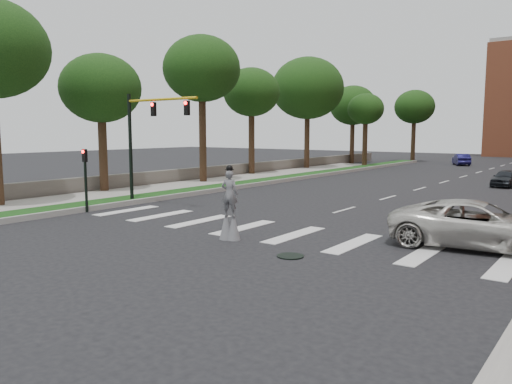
# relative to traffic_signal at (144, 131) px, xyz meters

# --- Properties ---
(ground_plane) EXTENTS (160.00, 160.00, 0.00)m
(ground_plane) POSITION_rel_traffic_signal_xyz_m (9.78, -3.00, -4.15)
(ground_plane) COLOR black
(ground_plane) RESTS_ON ground
(grass_median) EXTENTS (2.00, 60.00, 0.25)m
(grass_median) POSITION_rel_traffic_signal_xyz_m (-1.72, 17.00, -4.03)
(grass_median) COLOR #113B10
(grass_median) RESTS_ON ground
(median_curb) EXTENTS (0.20, 60.00, 0.28)m
(median_curb) POSITION_rel_traffic_signal_xyz_m (-0.67, 17.00, -4.01)
(median_curb) COLOR #999994
(median_curb) RESTS_ON ground
(sidewalk_left) EXTENTS (4.00, 60.00, 0.18)m
(sidewalk_left) POSITION_rel_traffic_signal_xyz_m (-4.72, 7.00, -4.06)
(sidewalk_left) COLOR gray
(sidewalk_left) RESTS_ON ground
(stone_wall) EXTENTS (0.50, 56.00, 1.10)m
(stone_wall) POSITION_rel_traffic_signal_xyz_m (-7.22, 19.00, -3.60)
(stone_wall) COLOR #5C564E
(stone_wall) RESTS_ON ground
(manhole) EXTENTS (0.90, 0.90, 0.04)m
(manhole) POSITION_rel_traffic_signal_xyz_m (12.78, -5.00, -4.13)
(manhole) COLOR black
(manhole) RESTS_ON ground
(traffic_signal) EXTENTS (5.30, 0.23, 6.20)m
(traffic_signal) POSITION_rel_traffic_signal_xyz_m (0.00, 0.00, 0.00)
(traffic_signal) COLOR black
(traffic_signal) RESTS_ON ground
(secondary_signal) EXTENTS (0.25, 0.21, 3.23)m
(secondary_signal) POSITION_rel_traffic_signal_xyz_m (-0.52, -3.50, -2.20)
(secondary_signal) COLOR black
(secondary_signal) RESTS_ON ground
(stilt_performer) EXTENTS (0.83, 0.60, 2.87)m
(stilt_performer) POSITION_rel_traffic_signal_xyz_m (9.51, -4.17, -3.01)
(stilt_performer) COLOR #332114
(stilt_performer) RESTS_ON ground
(suv_crossing) EXTENTS (6.35, 3.53, 1.68)m
(suv_crossing) POSITION_rel_traffic_signal_xyz_m (17.46, 0.00, -3.31)
(suv_crossing) COLOR beige
(suv_crossing) RESTS_ON ground
(car_near) EXTENTS (1.72, 3.83, 1.28)m
(car_near) POSITION_rel_traffic_signal_xyz_m (14.45, 22.21, -3.51)
(car_near) COLOR black
(car_near) RESTS_ON ground
(car_mid) EXTENTS (3.11, 4.45, 1.39)m
(car_mid) POSITION_rel_traffic_signal_xyz_m (5.58, 44.75, -3.45)
(car_mid) COLOR #17154C
(car_mid) RESTS_ON ground
(tree_1) EXTENTS (5.27, 5.27, 9.14)m
(tree_1) POSITION_rel_traffic_signal_xyz_m (-6.42, 1.98, 2.70)
(tree_1) COLOR #332114
(tree_1) RESTS_ON ground
(tree_2) EXTENTS (5.99, 5.99, 11.46)m
(tree_2) POSITION_rel_traffic_signal_xyz_m (-5.26, 10.47, 4.69)
(tree_2) COLOR #332114
(tree_2) RESTS_ON ground
(tree_3) EXTENTS (5.23, 5.23, 9.90)m
(tree_3) POSITION_rel_traffic_signal_xyz_m (-6.53, 18.53, 3.45)
(tree_3) COLOR #332114
(tree_3) RESTS_ON ground
(tree_4) EXTENTS (7.71, 7.71, 11.93)m
(tree_4) POSITION_rel_traffic_signal_xyz_m (-6.23, 28.07, 4.47)
(tree_4) COLOR #332114
(tree_4) RESTS_ON ground
(tree_5) EXTENTS (5.84, 5.84, 9.82)m
(tree_5) POSITION_rel_traffic_signal_xyz_m (-6.60, 39.96, 3.14)
(tree_5) COLOR #332114
(tree_5) RESTS_ON ground
(tree_6) EXTENTS (4.09, 4.09, 8.34)m
(tree_6) POSITION_rel_traffic_signal_xyz_m (-2.41, 34.52, 2.34)
(tree_6) COLOR #332114
(tree_6) RESTS_ON ground
(tree_7) EXTENTS (5.25, 5.25, 9.55)m
(tree_7) POSITION_rel_traffic_signal_xyz_m (-1.46, 47.84, 3.10)
(tree_7) COLOR #332114
(tree_7) RESTS_ON ground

